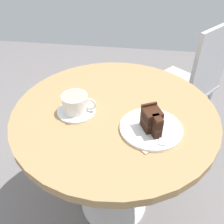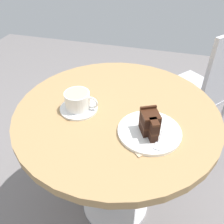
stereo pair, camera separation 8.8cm
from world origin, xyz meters
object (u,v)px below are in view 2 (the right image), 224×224
Objects in this scene: saucer at (79,108)px; fork at (160,139)px; teaspoon at (77,115)px; cake_plate at (149,131)px; cake_slice at (150,123)px; napkin at (145,138)px; coffee_cup at (78,100)px; cafe_chair at (207,85)px.

fork is (0.34, -0.10, 0.01)m from saucer.
cake_plate is at bearing 133.77° from teaspoon.
fork is (0.04, -0.03, -0.04)m from cake_slice.
coffee_cup is at bearing 161.32° from napkin.
teaspoon is 0.28m from cake_plate.
coffee_cup reaches higher than fork.
cake_slice is at bearing -117.59° from fork.
fork is at bearing -4.29° from napkin.
cake_plate is at bearing -11.89° from saucer.
fork reaches higher than cake_plate.
saucer is 0.87m from cafe_chair.
teaspoon is at bearing 175.54° from cake_slice.
cafe_chair reaches higher than cake_plate.
cafe_chair is at bearing 69.07° from cake_plate.
cake_slice is at bearing -13.44° from coffee_cup.
teaspoon reaches higher than saucer.
saucer is 0.17× the size of cafe_chair.
teaspoon is (0.01, -0.05, -0.03)m from coffee_cup.
cake_plate is 2.24× the size of cake_slice.
cafe_chair is at bearing 48.73° from coffee_cup.
napkin is (0.27, -0.05, -0.01)m from teaspoon.
cake_slice reaches higher than fork.
teaspoon is 0.90m from cafe_chair.
cake_plate is (0.29, -0.06, -0.04)m from coffee_cup.
teaspoon is (0.01, -0.05, 0.01)m from saucer.
coffee_cup is at bearing -119.41° from teaspoon.
saucer is 1.50× the size of cake_slice.
saucer is 1.11× the size of fork.
napkin is at bearing -18.82° from saucer.
coffee_cup is at bearing 168.26° from cake_plate.
fork is at bearing 127.35° from teaspoon.
cake_slice reaches higher than saucer.
coffee_cup is at bearing -99.19° from fork.
cake_plate is 0.77m from cafe_chair.
teaspoon is 0.10× the size of cafe_chair.
cake_slice is 0.53× the size of napkin.
napkin is at bearing -18.68° from coffee_cup.
fork is at bearing 23.17° from cafe_chair.
saucer is at bearing 168.11° from cake_plate.
cafe_chair reaches higher than napkin.
coffee_cup reaches higher than napkin.
cake_slice is (0.28, -0.02, 0.04)m from teaspoon.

